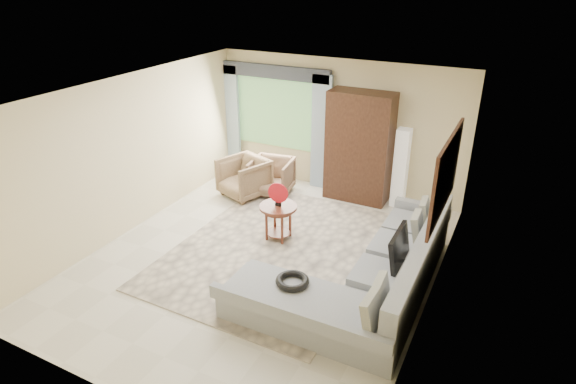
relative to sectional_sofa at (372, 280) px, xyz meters
The scene contains 17 objects.
ground 1.81m from the sectional_sofa, behind, with size 6.00×6.00×0.00m, color silver.
area_rug 1.80m from the sectional_sofa, 163.34° to the left, with size 3.00×4.00×0.02m, color beige.
sectional_sofa is the anchor object (origin of this frame).
tv_screen 0.57m from the sectional_sofa, 44.20° to the left, with size 0.06×0.74×0.48m, color black.
garden_hose 1.17m from the sectional_sofa, 133.24° to the right, with size 0.43×0.43×0.09m, color black.
coffee_table 2.02m from the sectional_sofa, 156.35° to the left, with size 0.62×0.62×0.62m.
red_disc 2.10m from the sectional_sofa, 156.35° to the left, with size 0.34×0.34×0.03m, color red.
armchair_left 3.81m from the sectional_sofa, 148.33° to the left, with size 0.82×0.84×0.77m, color #937650.
armchair_right 3.65m from the sectional_sofa, 140.37° to the left, with size 0.77×0.79×0.72m, color brown.
potted_plant 4.74m from the sectional_sofa, 145.50° to the left, with size 0.45×0.39×0.50m, color #999999.
armoire 3.24m from the sectional_sofa, 113.06° to the left, with size 1.20×0.55×2.10m, color black.
floor_lamp 3.03m from the sectional_sofa, 98.33° to the left, with size 0.24×0.24×1.50m, color silver.
window 4.58m from the sectional_sofa, 134.87° to the left, with size 1.80×0.04×1.40m, color #669E59.
curtain_left 5.25m from the sectional_sofa, 143.84° to the left, with size 0.40×0.08×2.30m, color #9EB7CC.
curtain_right 3.80m from the sectional_sofa, 124.27° to the left, with size 0.40×0.08×2.30m, color #9EB7CC.
valance 4.81m from the sectional_sofa, 135.52° to the left, with size 2.40×0.12×0.26m, color #1E232D.
wall_mirror 1.70m from the sectional_sofa, 37.80° to the left, with size 0.05×1.70×1.05m.
Camera 1 is at (3.20, -5.48, 4.12)m, focal length 30.00 mm.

